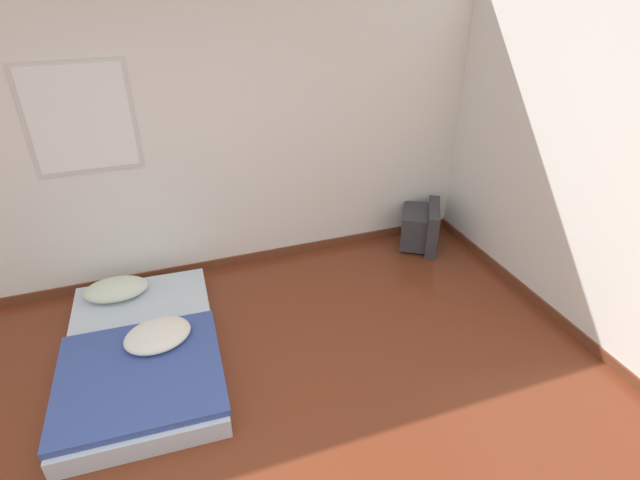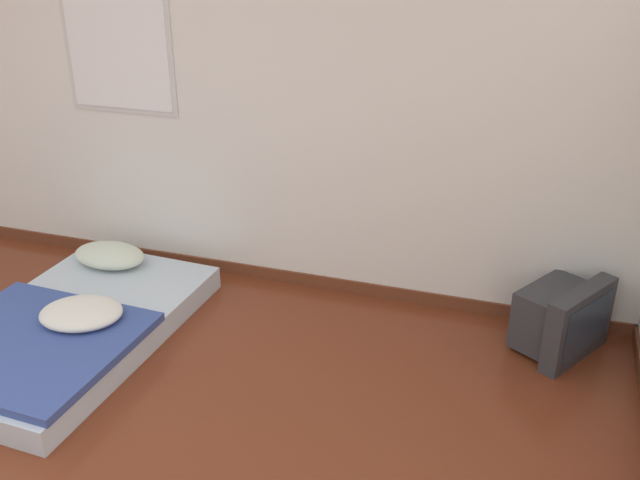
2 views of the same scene
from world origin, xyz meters
TOP-DOWN VIEW (x-y plane):
  - wall_back at (-0.00, 2.60)m, footprint 8.36×0.08m
  - mattress_bed at (-0.32, 1.47)m, footprint 1.17×1.86m
  - crt_tv at (2.52, 2.29)m, footprint 0.58×0.63m

SIDE VIEW (x-z plane):
  - mattress_bed at x=-0.32m, z-range -0.04..0.26m
  - crt_tv at x=2.52m, z-range -0.01..0.44m
  - wall_back at x=0.00m, z-range -0.01..2.59m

